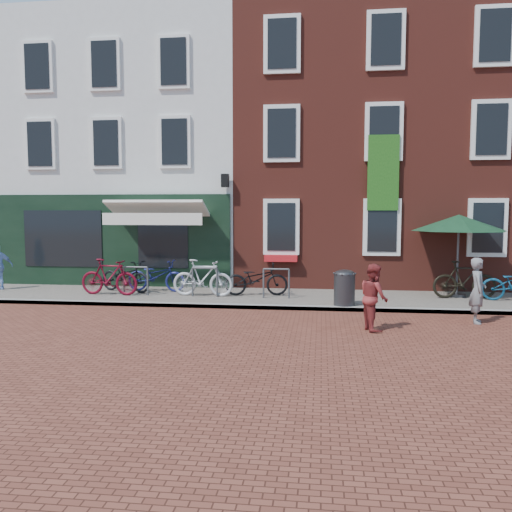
# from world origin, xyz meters

# --- Properties ---
(ground) EXTENTS (80.00, 80.00, 0.00)m
(ground) POSITION_xyz_m (0.00, 0.00, 0.00)
(ground) COLOR brown
(sidewalk) EXTENTS (24.00, 3.00, 0.10)m
(sidewalk) POSITION_xyz_m (1.00, 1.50, 0.05)
(sidewalk) COLOR slate
(sidewalk) RESTS_ON ground
(building_stucco) EXTENTS (8.00, 8.00, 9.00)m
(building_stucco) POSITION_xyz_m (-5.00, 7.00, 4.50)
(building_stucco) COLOR silver
(building_stucco) RESTS_ON ground
(building_brick_mid) EXTENTS (6.00, 8.00, 10.00)m
(building_brick_mid) POSITION_xyz_m (2.00, 7.00, 5.00)
(building_brick_mid) COLOR maroon
(building_brick_mid) RESTS_ON ground
(building_brick_right) EXTENTS (6.00, 8.00, 10.00)m
(building_brick_right) POSITION_xyz_m (8.00, 7.00, 5.00)
(building_brick_right) COLOR maroon
(building_brick_right) RESTS_ON ground
(litter_bin) EXTENTS (0.53, 0.53, 0.98)m
(litter_bin) POSITION_xyz_m (2.31, 0.30, 0.60)
(litter_bin) COLOR #323235
(litter_bin) RESTS_ON sidewalk
(parasol) EXTENTS (2.57, 2.57, 2.39)m
(parasol) POSITION_xyz_m (5.49, 2.10, 2.24)
(parasol) COLOR #4C4C4F
(parasol) RESTS_ON sidewalk
(woman) EXTENTS (0.44, 0.59, 1.46)m
(woman) POSITION_xyz_m (5.17, -0.97, 0.73)
(woman) COLOR slate
(woman) RESTS_ON ground
(boy) EXTENTS (0.69, 0.80, 1.40)m
(boy) POSITION_xyz_m (2.82, -1.96, 0.70)
(boy) COLOR maroon
(boy) RESTS_ON ground
(bicycle_0) EXTENTS (1.88, 1.20, 0.93)m
(bicycle_0) POSITION_xyz_m (-4.01, 1.77, 0.57)
(bicycle_0) COLOR black
(bicycle_0) RESTS_ON sidewalk
(bicycle_1) EXTENTS (1.76, 0.63, 1.03)m
(bicycle_1) POSITION_xyz_m (-4.26, 1.14, 0.62)
(bicycle_1) COLOR #590716
(bicycle_1) RESTS_ON sidewalk
(bicycle_2) EXTENTS (1.81, 0.72, 0.93)m
(bicycle_2) POSITION_xyz_m (-3.14, 1.98, 0.57)
(bicycle_2) COLOR navy
(bicycle_2) RESTS_ON sidewalk
(bicycle_3) EXTENTS (1.74, 0.57, 1.03)m
(bicycle_3) POSITION_xyz_m (-1.58, 1.27, 0.62)
(bicycle_3) COLOR #BEBDC0
(bicycle_3) RESTS_ON sidewalk
(bicycle_4) EXTENTS (1.84, 0.86, 0.93)m
(bicycle_4) POSITION_xyz_m (-0.10, 1.59, 0.57)
(bicycle_4) COLOR black
(bicycle_4) RESTS_ON sidewalk
(bicycle_5) EXTENTS (1.75, 0.61, 1.03)m
(bicycle_5) POSITION_xyz_m (5.61, 1.76, 0.62)
(bicycle_5) COLOR black
(bicycle_5) RESTS_ON sidewalk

